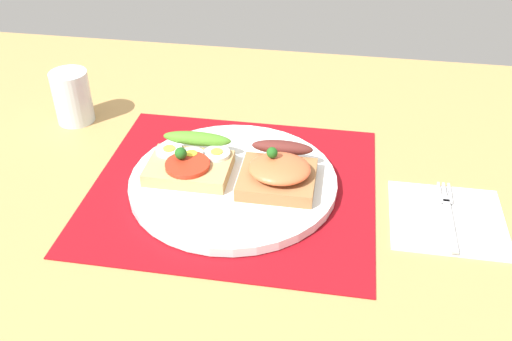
% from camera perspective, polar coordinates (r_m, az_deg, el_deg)
% --- Properties ---
extents(ground_plane, '(1.20, 0.90, 0.03)m').
position_cam_1_polar(ground_plane, '(0.76, -2.24, -2.67)').
color(ground_plane, tan).
extents(placemat, '(0.37, 0.33, 0.00)m').
position_cam_1_polar(placemat, '(0.75, -2.28, -1.60)').
color(placemat, maroon).
rests_on(placemat, ground_plane).
extents(plate, '(0.27, 0.27, 0.01)m').
position_cam_1_polar(plate, '(0.74, -2.29, -1.12)').
color(plate, white).
rests_on(plate, placemat).
extents(sandwich_egg_tomato, '(0.11, 0.09, 0.04)m').
position_cam_1_polar(sandwich_egg_tomato, '(0.75, -6.53, 1.02)').
color(sandwich_egg_tomato, tan).
rests_on(sandwich_egg_tomato, plate).
extents(sandwich_salmon, '(0.10, 0.10, 0.05)m').
position_cam_1_polar(sandwich_salmon, '(0.72, 2.28, -0.07)').
color(sandwich_salmon, '#9B6C40').
rests_on(sandwich_salmon, plate).
extents(napkin, '(0.14, 0.13, 0.01)m').
position_cam_1_polar(napkin, '(0.73, 18.58, -4.50)').
color(napkin, white).
rests_on(napkin, ground_plane).
extents(fork, '(0.02, 0.13, 0.00)m').
position_cam_1_polar(fork, '(0.73, 18.67, -4.05)').
color(fork, '#B7B7BC').
rests_on(fork, napkin).
extents(drinking_glass, '(0.06, 0.06, 0.08)m').
position_cam_1_polar(drinking_glass, '(0.92, -17.90, 7.01)').
color(drinking_glass, silver).
rests_on(drinking_glass, ground_plane).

